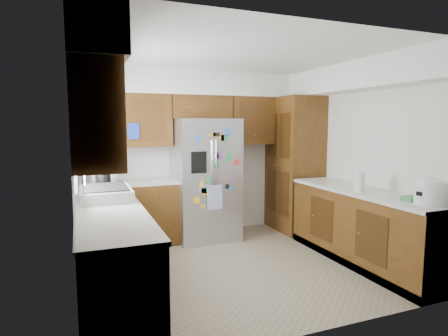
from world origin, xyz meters
The scene contains 12 objects.
floor centered at (0.00, 0.00, 0.00)m, with size 3.60×3.60×0.00m, color tan.
room_shell centered at (-0.11, 0.36, 1.82)m, with size 3.64×3.24×2.52m.
left_counter_run centered at (-1.36, 0.03, 0.43)m, with size 1.36×3.20×0.92m.
right_counter_run centered at (1.50, -0.47, 0.42)m, with size 0.63×2.25×0.92m.
pantry centered at (1.50, 1.15, 1.07)m, with size 0.60×0.90×2.15m, color #482D0E.
fridge centered at (0.00, 1.20, 0.90)m, with size 0.90×0.79×1.80m.
bridge_cabinet centered at (0.00, 1.43, 1.98)m, with size 0.96×0.34×0.35m, color #482D0E.
fridge_top_items centered at (-0.03, 1.42, 2.27)m, with size 0.56×0.29×0.28m.
sink_assembly centered at (-1.50, 0.10, 0.99)m, with size 0.52×0.70×0.37m.
left_counter_clutter centered at (-1.47, 0.85, 1.05)m, with size 0.38×0.87×0.38m.
rice_cooker centered at (1.50, -1.38, 1.06)m, with size 0.32×0.31×0.27m.
paper_towel centered at (1.36, -0.54, 1.04)m, with size 0.10×0.10×0.24m, color white.
Camera 1 is at (-1.75, -4.05, 1.72)m, focal length 30.00 mm.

